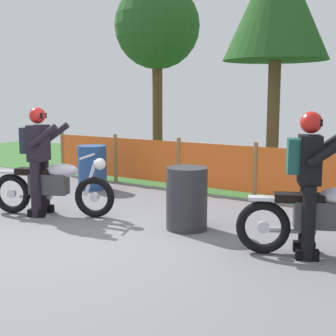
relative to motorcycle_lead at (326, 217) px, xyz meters
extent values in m
cube|color=slate|center=(-2.79, -1.12, -0.48)|extent=(24.00, 24.00, 0.02)
cube|color=#386B2D|center=(-2.79, 5.07, -0.46)|extent=(24.00, 5.31, 0.01)
cylinder|color=olive|center=(-6.90, 2.41, 0.06)|extent=(0.08, 0.08, 1.05)
cylinder|color=olive|center=(-5.26, 2.41, 0.06)|extent=(0.08, 0.08, 1.05)
cylinder|color=olive|center=(-3.61, 2.41, 0.06)|extent=(0.08, 0.08, 1.05)
cylinder|color=olive|center=(-1.97, 2.41, 0.06)|extent=(0.08, 0.08, 1.05)
cube|color=orange|center=(-6.08, 2.41, 0.08)|extent=(1.56, 0.02, 0.85)
cube|color=orange|center=(-4.43, 2.41, 0.08)|extent=(1.56, 0.02, 0.85)
cube|color=orange|center=(-2.79, 2.41, 0.08)|extent=(1.56, 0.02, 0.85)
cube|color=orange|center=(-1.14, 2.41, 0.08)|extent=(1.56, 0.02, 0.85)
cylinder|color=brown|center=(-6.29, 5.44, 1.00)|extent=(0.28, 0.28, 2.94)
sphere|color=#23511E|center=(-6.29, 5.44, 3.28)|extent=(2.32, 2.32, 2.32)
cylinder|color=brown|center=(-2.64, 4.85, 0.85)|extent=(0.28, 0.28, 2.65)
cone|color=#23511E|center=(-2.64, 4.85, 3.47)|extent=(2.33, 2.33, 2.59)
torus|color=black|center=(-0.65, -0.30, -0.15)|extent=(0.63, 0.37, 0.64)
cylinder|color=silver|center=(-0.65, -0.30, -0.15)|extent=(0.15, 0.11, 0.14)
cube|color=#38383D|center=(-0.06, -0.03, 0.03)|extent=(0.65, 0.47, 0.32)
cube|color=black|center=(-0.28, -0.13, 0.22)|extent=(0.60, 0.44, 0.10)
cube|color=silver|center=(-0.65, -0.30, 0.20)|extent=(0.39, 0.30, 0.04)
cylinder|color=silver|center=(-0.39, -0.03, -0.21)|extent=(0.53, 0.30, 0.07)
torus|color=black|center=(-3.49, -0.16, -0.15)|extent=(0.63, 0.35, 0.64)
cylinder|color=silver|center=(-3.49, -0.16, -0.15)|extent=(0.15, 0.11, 0.14)
torus|color=black|center=(-4.77, -0.70, -0.15)|extent=(0.63, 0.35, 0.64)
cylinder|color=silver|center=(-4.77, -0.70, -0.15)|extent=(0.15, 0.11, 0.14)
cube|color=#38383D|center=(-4.17, -0.45, 0.03)|extent=(0.64, 0.45, 0.32)
ellipsoid|color=#B7B7C1|center=(-3.96, -0.36, 0.25)|extent=(0.57, 0.42, 0.22)
cube|color=black|center=(-4.40, -0.55, 0.22)|extent=(0.60, 0.42, 0.10)
cube|color=silver|center=(-4.77, -0.70, 0.20)|extent=(0.39, 0.29, 0.04)
cylinder|color=silver|center=(-3.54, -0.18, 0.14)|extent=(0.24, 0.14, 0.57)
sphere|color=white|center=(-3.39, -0.12, 0.37)|extent=(0.24, 0.24, 0.18)
cylinder|color=silver|center=(-3.58, -0.19, 0.48)|extent=(0.26, 0.56, 0.03)
cylinder|color=silver|center=(-4.50, -0.44, -0.21)|extent=(0.53, 0.28, 0.07)
cylinder|color=black|center=(-0.26, 0.05, -0.04)|extent=(0.20, 0.20, 0.86)
cube|color=black|center=(-0.26, 0.05, -0.41)|extent=(0.28, 0.21, 0.12)
cylinder|color=black|center=(-0.13, -0.24, -0.04)|extent=(0.20, 0.20, 0.86)
cube|color=black|center=(-0.13, -0.24, -0.41)|extent=(0.28, 0.21, 0.12)
cube|color=black|center=(-0.19, -0.09, 0.67)|extent=(0.37, 0.43, 0.56)
cylinder|color=black|center=(-0.12, 0.18, 0.79)|extent=(0.48, 0.29, 0.38)
cylinder|color=black|center=(0.06, -0.22, 0.79)|extent=(0.48, 0.29, 0.38)
sphere|color=red|center=(-0.19, -0.09, 1.10)|extent=(0.33, 0.33, 0.25)
cube|color=black|center=(-0.10, -0.05, 1.10)|extent=(0.10, 0.18, 0.08)
cube|color=#194C47|center=(-0.35, -0.16, 0.71)|extent=(0.26, 0.32, 0.40)
cylinder|color=black|center=(-4.37, -0.36, -0.04)|extent=(0.20, 0.20, 0.86)
cube|color=black|center=(-4.37, -0.36, -0.41)|extent=(0.28, 0.20, 0.12)
cylinder|color=black|center=(-4.25, -0.65, -0.04)|extent=(0.20, 0.20, 0.86)
cube|color=black|center=(-4.25, -0.65, -0.41)|extent=(0.28, 0.20, 0.12)
cube|color=black|center=(-4.31, -0.51, 0.67)|extent=(0.36, 0.43, 0.56)
cylinder|color=black|center=(-4.23, -0.23, 0.79)|extent=(0.48, 0.28, 0.38)
cylinder|color=black|center=(-4.06, -0.64, 0.79)|extent=(0.48, 0.28, 0.38)
sphere|color=red|center=(-4.31, -0.51, 1.10)|extent=(0.33, 0.33, 0.25)
cube|color=black|center=(-4.22, -0.47, 1.10)|extent=(0.10, 0.18, 0.08)
cube|color=#1E232D|center=(-4.47, -0.57, 0.71)|extent=(0.26, 0.32, 0.40)
cylinder|color=#2D2D33|center=(-1.96, 0.09, -0.03)|extent=(0.58, 0.58, 0.88)
cylinder|color=navy|center=(-5.12, 1.54, -0.03)|extent=(0.58, 0.58, 0.88)
camera|label=1|loc=(1.53, -5.49, 1.39)|focal=51.23mm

